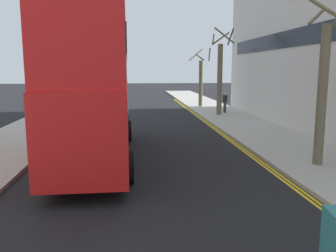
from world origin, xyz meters
name	(u,v)px	position (x,y,z in m)	size (l,w,h in m)	color
sidewalk_right	(281,143)	(6.50, 16.00, 0.07)	(4.00, 80.00, 0.14)	#ADA89E
sidewalk_left	(3,148)	(-6.50, 16.00, 0.07)	(4.00, 80.00, 0.14)	#ADA89E
kerb_line_outer	(252,155)	(4.40, 14.00, 0.00)	(0.10, 56.00, 0.01)	yellow
kerb_line_inner	(249,155)	(4.24, 14.00, 0.00)	(0.10, 56.00, 0.01)	yellow
double_decker_bus_away	(96,84)	(-2.08, 14.15, 3.03)	(2.93, 10.85, 5.64)	red
pedestrian_far	(225,102)	(6.68, 27.26, 0.99)	(0.34, 0.22, 1.62)	#2D2D38
street_tree_near	(201,81)	(5.66, 32.26, 2.55)	(2.03, 2.01, 5.36)	#6B6047
street_tree_mid	(323,90)	(6.13, 11.89, 2.88)	(1.45, 1.50, 5.87)	#6B6047
street_tree_far	(220,75)	(5.95, 26.16, 3.13)	(1.62, 1.77, 6.45)	#6B6047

